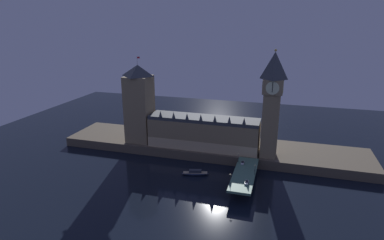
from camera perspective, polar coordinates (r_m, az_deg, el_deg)
ground_plane at (r=205.31m, az=0.99°, el=-9.58°), size 400.00×400.00×0.00m
embankment at (r=238.53m, az=3.49°, el=-4.83°), size 220.00×42.00×6.40m
parliament_hall at (r=226.05m, az=2.07°, el=-2.21°), size 77.29×19.13×26.59m
clock_tower at (r=209.56m, az=14.01°, el=3.14°), size 12.79×12.90×70.01m
victoria_tower at (r=237.62m, az=-9.36°, el=2.91°), size 18.00×18.00×62.60m
bridge at (r=193.70m, az=9.26°, el=-9.89°), size 12.66×46.00×7.26m
car_northbound_lead at (r=204.06m, az=8.99°, el=-7.51°), size 2.06×4.71×1.40m
car_southbound_lead at (r=181.37m, az=9.69°, el=-10.85°), size 2.03×4.56×1.44m
pedestrian_mid_walk at (r=195.23m, az=11.09°, el=-8.74°), size 0.38×0.38×1.69m
street_lamp_near at (r=178.69m, az=6.81°, el=-10.07°), size 1.34×0.60×5.88m
street_lamp_mid at (r=190.54m, az=11.15°, el=-8.42°), size 1.34×0.60×6.22m
street_lamp_far at (r=205.06m, az=8.22°, el=-6.41°), size 1.34×0.60×5.96m
boat_upstream at (r=203.54m, az=0.58°, el=-9.42°), size 17.56×8.13×3.57m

